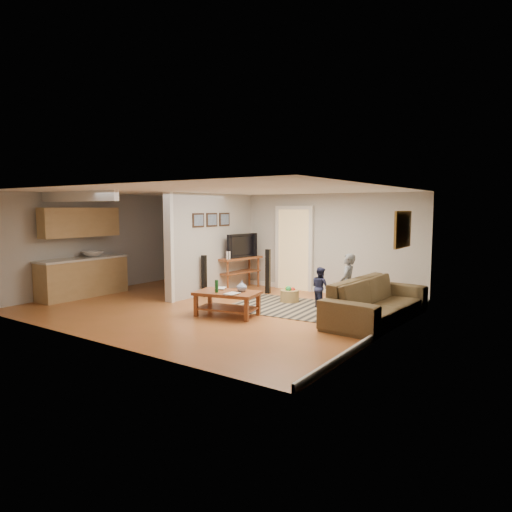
{
  "coord_description": "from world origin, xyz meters",
  "views": [
    {
      "loc": [
        6.25,
        -7.4,
        2.13
      ],
      "look_at": [
        0.63,
        0.71,
        1.1
      ],
      "focal_mm": 32.0,
      "sensor_mm": 36.0,
      "label": 1
    }
  ],
  "objects_px": {
    "speaker_left": "(204,276)",
    "speaker_right": "(268,271)",
    "sofa": "(376,321)",
    "toddler": "(320,308)",
    "coffee_table": "(228,297)",
    "toy_basket": "(290,295)",
    "child": "(347,315)",
    "tv_console": "(239,260)"
  },
  "relations": [
    {
      "from": "tv_console",
      "to": "toddler",
      "type": "distance_m",
      "value": 3.05
    },
    {
      "from": "speaker_right",
      "to": "toy_basket",
      "type": "bearing_deg",
      "value": -44.93
    },
    {
      "from": "speaker_right",
      "to": "toy_basket",
      "type": "distance_m",
      "value": 1.24
    },
    {
      "from": "speaker_left",
      "to": "sofa",
      "type": "bearing_deg",
      "value": -1.52
    },
    {
      "from": "coffee_table",
      "to": "tv_console",
      "type": "height_order",
      "value": "tv_console"
    },
    {
      "from": "sofa",
      "to": "child",
      "type": "distance_m",
      "value": 0.68
    },
    {
      "from": "sofa",
      "to": "speaker_right",
      "type": "xyz_separation_m",
      "value": [
        -3.25,
        1.19,
        0.56
      ]
    },
    {
      "from": "toy_basket",
      "to": "coffee_table",
      "type": "bearing_deg",
      "value": -100.12
    },
    {
      "from": "tv_console",
      "to": "toddler",
      "type": "relative_size",
      "value": 1.58
    },
    {
      "from": "sofa",
      "to": "speaker_left",
      "type": "bearing_deg",
      "value": 93.78
    },
    {
      "from": "sofa",
      "to": "child",
      "type": "height_order",
      "value": "child"
    },
    {
      "from": "speaker_right",
      "to": "child",
      "type": "height_order",
      "value": "speaker_right"
    },
    {
      "from": "coffee_table",
      "to": "toy_basket",
      "type": "xyz_separation_m",
      "value": [
        0.33,
        1.84,
        -0.22
      ]
    },
    {
      "from": "sofa",
      "to": "tv_console",
      "type": "relative_size",
      "value": 1.94
    },
    {
      "from": "speaker_left",
      "to": "speaker_right",
      "type": "distance_m",
      "value": 1.61
    },
    {
      "from": "child",
      "to": "speaker_left",
      "type": "bearing_deg",
      "value": -98.0
    },
    {
      "from": "coffee_table",
      "to": "child",
      "type": "bearing_deg",
      "value": 36.21
    },
    {
      "from": "sofa",
      "to": "child",
      "type": "bearing_deg",
      "value": 81.69
    },
    {
      "from": "sofa",
      "to": "speaker_right",
      "type": "bearing_deg",
      "value": 73.25
    },
    {
      "from": "coffee_table",
      "to": "child",
      "type": "height_order",
      "value": "coffee_table"
    },
    {
      "from": "tv_console",
      "to": "toy_basket",
      "type": "xyz_separation_m",
      "value": [
        1.98,
        -0.73,
        -0.61
      ]
    },
    {
      "from": "coffee_table",
      "to": "sofa",
      "type": "bearing_deg",
      "value": 26.2
    },
    {
      "from": "coffee_table",
      "to": "toy_basket",
      "type": "relative_size",
      "value": 3.21
    },
    {
      "from": "speaker_right",
      "to": "toddler",
      "type": "height_order",
      "value": "speaker_right"
    },
    {
      "from": "speaker_left",
      "to": "toy_basket",
      "type": "bearing_deg",
      "value": 14.55
    },
    {
      "from": "sofa",
      "to": "toy_basket",
      "type": "bearing_deg",
      "value": 79.08
    },
    {
      "from": "tv_console",
      "to": "toddler",
      "type": "xyz_separation_m",
      "value": [
        2.82,
        -0.85,
        -0.77
      ]
    },
    {
      "from": "speaker_right",
      "to": "toy_basket",
      "type": "xyz_separation_m",
      "value": [
        1.0,
        -0.62,
        -0.4
      ]
    },
    {
      "from": "tv_console",
      "to": "speaker_left",
      "type": "relative_size",
      "value": 1.39
    },
    {
      "from": "coffee_table",
      "to": "tv_console",
      "type": "relative_size",
      "value": 0.97
    },
    {
      "from": "tv_console",
      "to": "toy_basket",
      "type": "distance_m",
      "value": 2.2
    },
    {
      "from": "speaker_left",
      "to": "tv_console",
      "type": "bearing_deg",
      "value": 85.3
    },
    {
      "from": "sofa",
      "to": "toddler",
      "type": "height_order",
      "value": "toddler"
    },
    {
      "from": "coffee_table",
      "to": "speaker_left",
      "type": "height_order",
      "value": "speaker_left"
    },
    {
      "from": "toddler",
      "to": "child",
      "type": "bearing_deg",
      "value": -172.09
    },
    {
      "from": "toddler",
      "to": "sofa",
      "type": "bearing_deg",
      "value": -167.27
    },
    {
      "from": "tv_console",
      "to": "toy_basket",
      "type": "height_order",
      "value": "tv_console"
    },
    {
      "from": "speaker_left",
      "to": "toy_basket",
      "type": "xyz_separation_m",
      "value": [
        2.05,
        0.61,
        -0.35
      ]
    },
    {
      "from": "toy_basket",
      "to": "sofa",
      "type": "bearing_deg",
      "value": -14.26
    },
    {
      "from": "speaker_left",
      "to": "child",
      "type": "bearing_deg",
      "value": 0.71
    },
    {
      "from": "sofa",
      "to": "coffee_table",
      "type": "distance_m",
      "value": 2.9
    },
    {
      "from": "tv_console",
      "to": "speaker_right",
      "type": "relative_size",
      "value": 1.25
    }
  ]
}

